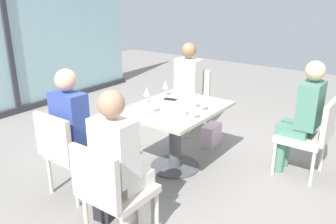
# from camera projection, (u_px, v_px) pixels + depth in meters

# --- Properties ---
(ground_plane) EXTENTS (12.00, 12.00, 0.00)m
(ground_plane) POSITION_uv_depth(u_px,v_px,m) (175.00, 167.00, 3.96)
(ground_plane) COLOR gray
(window_wall_backdrop) EXTENTS (5.03, 0.10, 2.70)m
(window_wall_backdrop) POSITION_uv_depth(u_px,v_px,m) (7.00, 39.00, 5.34)
(window_wall_backdrop) COLOR #93B7BC
(window_wall_backdrop) RESTS_ON ground_plane
(dining_table_main) EXTENTS (1.11, 0.88, 0.73)m
(dining_table_main) POSITION_uv_depth(u_px,v_px,m) (175.00, 124.00, 3.78)
(dining_table_main) COLOR #BCB29E
(dining_table_main) RESTS_ON ground_plane
(chair_far_right) EXTENTS (0.50, 0.46, 0.87)m
(chair_far_right) POSITION_uv_depth(u_px,v_px,m) (190.00, 97.00, 4.87)
(chair_far_right) COLOR beige
(chair_far_right) RESTS_ON ground_plane
(chair_far_left) EXTENTS (0.50, 0.46, 0.87)m
(chair_far_left) POSITION_uv_depth(u_px,v_px,m) (68.00, 149.00, 3.27)
(chair_far_left) COLOR beige
(chair_far_left) RESTS_ON ground_plane
(chair_front_right) EXTENTS (0.46, 0.50, 0.87)m
(chair_front_right) POSITION_uv_depth(u_px,v_px,m) (311.00, 133.00, 3.63)
(chair_front_right) COLOR beige
(chair_front_right) RESTS_ON ground_plane
(chair_side_end) EXTENTS (0.50, 0.46, 0.87)m
(chair_side_end) POSITION_uv_depth(u_px,v_px,m) (111.00, 189.00, 2.61)
(chair_side_end) COLOR beige
(chair_side_end) RESTS_ON ground_plane
(person_far_right) EXTENTS (0.39, 0.34, 1.26)m
(person_far_right) POSITION_uv_depth(u_px,v_px,m) (186.00, 84.00, 4.72)
(person_far_right) COLOR silver
(person_far_right) RESTS_ON ground_plane
(person_far_left) EXTENTS (0.39, 0.34, 1.26)m
(person_far_left) POSITION_uv_depth(u_px,v_px,m) (76.00, 126.00, 3.28)
(person_far_left) COLOR #384C9E
(person_far_left) RESTS_ON ground_plane
(person_front_right) EXTENTS (0.34, 0.39, 1.26)m
(person_front_right) POSITION_uv_depth(u_px,v_px,m) (303.00, 113.00, 3.62)
(person_front_right) COLOR #4C7F6B
(person_front_right) RESTS_ON ground_plane
(person_side_end) EXTENTS (0.39, 0.34, 1.26)m
(person_side_end) POSITION_uv_depth(u_px,v_px,m) (120.00, 159.00, 2.63)
(person_side_end) COLOR silver
(person_side_end) RESTS_ON ground_plane
(wine_glass_0) EXTENTS (0.07, 0.07, 0.18)m
(wine_glass_0) POSITION_uv_depth(u_px,v_px,m) (194.00, 97.00, 3.62)
(wine_glass_0) COLOR silver
(wine_glass_0) RESTS_ON dining_table_main
(wine_glass_1) EXTENTS (0.07, 0.07, 0.18)m
(wine_glass_1) POSITION_uv_depth(u_px,v_px,m) (147.00, 92.00, 3.79)
(wine_glass_1) COLOR silver
(wine_glass_1) RESTS_ON dining_table_main
(wine_glass_2) EXTENTS (0.07, 0.07, 0.18)m
(wine_glass_2) POSITION_uv_depth(u_px,v_px,m) (184.00, 83.00, 4.16)
(wine_glass_2) COLOR silver
(wine_glass_2) RESTS_ON dining_table_main
(wine_glass_3) EXTENTS (0.07, 0.07, 0.18)m
(wine_glass_3) POSITION_uv_depth(u_px,v_px,m) (194.00, 107.00, 3.30)
(wine_glass_3) COLOR silver
(wine_glass_3) RESTS_ON dining_table_main
(wine_glass_4) EXTENTS (0.07, 0.07, 0.18)m
(wine_glass_4) POSITION_uv_depth(u_px,v_px,m) (203.00, 99.00, 3.53)
(wine_glass_4) COLOR silver
(wine_glass_4) RESTS_ON dining_table_main
(wine_glass_5) EXTENTS (0.07, 0.07, 0.18)m
(wine_glass_5) POSITION_uv_depth(u_px,v_px,m) (165.00, 85.00, 4.06)
(wine_glass_5) COLOR silver
(wine_glass_5) RESTS_ON dining_table_main
(wine_glass_6) EXTENTS (0.07, 0.07, 0.18)m
(wine_glass_6) POSITION_uv_depth(u_px,v_px,m) (153.00, 101.00, 3.49)
(wine_glass_6) COLOR silver
(wine_glass_6) RESTS_ON dining_table_main
(coffee_cup) EXTENTS (0.08, 0.08, 0.09)m
(coffee_cup) POSITION_uv_depth(u_px,v_px,m) (183.00, 112.00, 3.44)
(coffee_cup) COLOR white
(coffee_cup) RESTS_ON dining_table_main
(cell_phone_on_table) EXTENTS (0.11, 0.16, 0.01)m
(cell_phone_on_table) POSITION_uv_depth(u_px,v_px,m) (170.00, 99.00, 3.96)
(cell_phone_on_table) COLOR black
(cell_phone_on_table) RESTS_ON dining_table_main
(handbag_0) EXTENTS (0.31, 0.18, 0.28)m
(handbag_0) POSITION_uv_depth(u_px,v_px,m) (211.00, 135.00, 4.49)
(handbag_0) COLOR beige
(handbag_0) RESTS_ON ground_plane
(handbag_1) EXTENTS (0.33, 0.22, 0.28)m
(handbag_1) POSITION_uv_depth(u_px,v_px,m) (110.00, 200.00, 3.09)
(handbag_1) COLOR #232328
(handbag_1) RESTS_ON ground_plane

